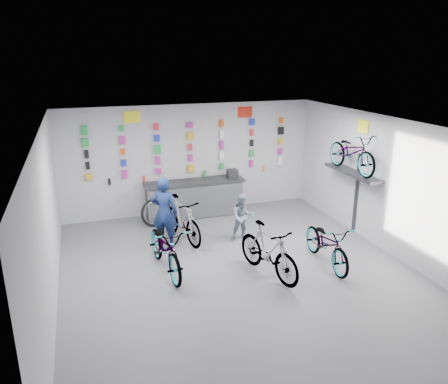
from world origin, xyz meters
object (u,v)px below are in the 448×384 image
object	(u,v)px
bike_right	(327,243)
clerk	(165,212)
bike_center	(268,251)
bike_service	(182,219)
customer	(243,217)
counter	(195,199)
bike_left	(166,248)

from	to	relation	value
bike_right	clerk	world-z (taller)	clerk
bike_center	bike_service	distance (m)	2.57
customer	clerk	bearing A→B (deg)	179.49
clerk	bike_right	bearing A→B (deg)	177.22
bike_service	clerk	distance (m)	0.57
bike_center	bike_right	bearing A→B (deg)	-12.71
counter	bike_center	bearing A→B (deg)	-82.24
counter	bike_center	xyz separation A→B (m)	(0.51, -3.74, 0.05)
bike_left	customer	size ratio (longest dim) A/B	1.72
bike_right	clerk	bearing A→B (deg)	150.03
bike_left	bike_center	size ratio (longest dim) A/B	1.10
clerk	counter	bearing A→B (deg)	-94.10
bike_left	bike_right	world-z (taller)	bike_left
bike_left	bike_service	bearing A→B (deg)	59.20
counter	bike_left	size ratio (longest dim) A/B	1.37
bike_service	customer	size ratio (longest dim) A/B	1.55
clerk	customer	world-z (taller)	clerk
counter	customer	xyz separation A→B (m)	(0.65, -1.93, 0.09)
bike_center	bike_right	xyz separation A→B (m)	(1.37, 0.06, -0.06)
bike_center	clerk	world-z (taller)	clerk
bike_right	bike_service	distance (m)	3.40
counter	bike_left	distance (m)	3.23
bike_service	customer	bearing A→B (deg)	-33.06
counter	clerk	distance (m)	2.08
clerk	customer	bearing A→B (deg)	-157.09
bike_left	bike_center	distance (m)	2.07
counter	clerk	bearing A→B (deg)	-124.44
bike_left	clerk	bearing A→B (deg)	73.70
clerk	bike_service	bearing A→B (deg)	-124.86
counter	customer	bearing A→B (deg)	-71.30
counter	bike_service	bearing A→B (deg)	-115.82
clerk	customer	xyz separation A→B (m)	(1.81, -0.24, -0.26)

